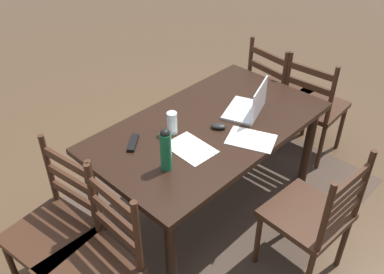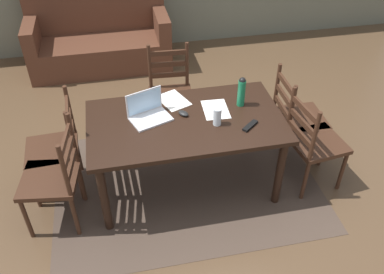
{
  "view_description": "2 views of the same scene",
  "coord_description": "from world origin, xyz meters",
  "views": [
    {
      "loc": [
        1.75,
        1.51,
        2.29
      ],
      "look_at": [
        0.11,
        -0.06,
        0.66
      ],
      "focal_mm": 39.07,
      "sensor_mm": 36.0,
      "label": 1
    },
    {
      "loc": [
        -0.51,
        -2.71,
        2.76
      ],
      "look_at": [
        0.04,
        -0.05,
        0.58
      ],
      "focal_mm": 38.56,
      "sensor_mm": 36.0,
      "label": 2
    }
  ],
  "objects": [
    {
      "name": "tv_remote",
      "position": [
        0.49,
        -0.2,
        0.75
      ],
      "size": [
        0.16,
        0.14,
        0.02
      ],
      "primitive_type": "cube",
      "rotation": [
        0.0,
        0.0,
        2.26
      ],
      "color": "black",
      "rests_on": "dining_table"
    },
    {
      "name": "laptop",
      "position": [
        -0.3,
        0.1,
        0.79
      ],
      "size": [
        0.38,
        0.32,
        0.23
      ],
      "color": "silver",
      "rests_on": "dining_table"
    },
    {
      "name": "chair_left_far",
      "position": [
        -1.1,
        0.19,
        0.46
      ],
      "size": [
        0.46,
        0.46,
        0.95
      ],
      "color": "#3D2316",
      "rests_on": "ground"
    },
    {
      "name": "paper_stack_left",
      "position": [
        0.28,
        0.09,
        0.74
      ],
      "size": [
        0.22,
        0.31,
        0.0
      ],
      "primitive_type": "cube",
      "rotation": [
        0.0,
        0.0,
        -0.05
      ],
      "color": "white",
      "rests_on": "dining_table"
    },
    {
      "name": "area_rug",
      "position": [
        0.0,
        0.0,
        0.0
      ],
      "size": [
        2.4,
        1.72,
        0.01
      ],
      "primitive_type": "cube",
      "color": "#47382D",
      "rests_on": "ground"
    },
    {
      "name": "chair_left_near",
      "position": [
        -1.1,
        -0.19,
        0.46
      ],
      "size": [
        0.5,
        0.5,
        0.95
      ],
      "color": "#3D2316",
      "rests_on": "ground"
    },
    {
      "name": "chair_right_near",
      "position": [
        1.1,
        -0.19,
        0.46
      ],
      "size": [
        0.49,
        0.49,
        0.95
      ],
      "color": "#3D2316",
      "rests_on": "ground"
    },
    {
      "name": "chair_right_far",
      "position": [
        1.1,
        0.18,
        0.46
      ],
      "size": [
        0.45,
        0.45,
        0.95
      ],
      "color": "#3D2316",
      "rests_on": "ground"
    },
    {
      "name": "water_bottle",
      "position": [
        0.51,
        0.12,
        0.88
      ],
      "size": [
        0.07,
        0.07,
        0.27
      ],
      "color": "#197247",
      "rests_on": "dining_table"
    },
    {
      "name": "drinking_glass",
      "position": [
        0.24,
        -0.11,
        0.81
      ],
      "size": [
        0.07,
        0.07,
        0.15
      ],
      "primitive_type": "cylinder",
      "color": "silver",
      "rests_on": "dining_table"
    },
    {
      "name": "computer_mouse",
      "position": [
        -0.01,
        0.07,
        0.75
      ],
      "size": [
        0.11,
        0.12,
        0.03
      ],
      "primitive_type": "ellipsoid",
      "rotation": [
        0.0,
        0.0,
        0.61
      ],
      "color": "black",
      "rests_on": "dining_table"
    },
    {
      "name": "paper_stack_right",
      "position": [
        -0.05,
        0.3,
        0.74
      ],
      "size": [
        0.31,
        0.35,
        0.0
      ],
      "primitive_type": "cube",
      "rotation": [
        0.0,
        0.0,
        0.39
      ],
      "color": "white",
      "rests_on": "dining_table"
    },
    {
      "name": "dining_table",
      "position": [
        0.0,
        0.0,
        0.65
      ],
      "size": [
        1.63,
        0.92,
        0.74
      ],
      "color": "black",
      "rests_on": "ground"
    },
    {
      "name": "ground_plane",
      "position": [
        0.0,
        0.0,
        0.0
      ],
      "size": [
        14.0,
        14.0,
        0.0
      ],
      "primitive_type": "plane",
      "color": "brown"
    },
    {
      "name": "couch",
      "position": [
        -0.68,
        2.52,
        0.36
      ],
      "size": [
        1.8,
        0.8,
        1.0
      ],
      "color": "#512D1E",
      "rests_on": "ground"
    },
    {
      "name": "chair_far_head",
      "position": [
        0.0,
        0.83,
        0.46
      ],
      "size": [
        0.47,
        0.47,
        0.95
      ],
      "color": "#3D2316",
      "rests_on": "ground"
    }
  ]
}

